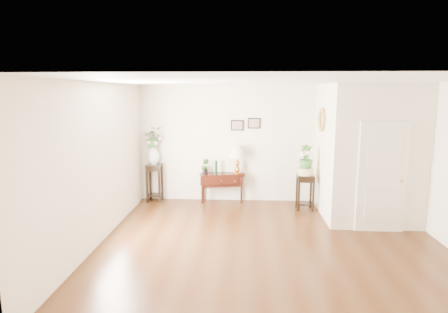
# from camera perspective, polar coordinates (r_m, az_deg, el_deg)

# --- Properties ---
(floor) EXTENTS (6.00, 5.50, 0.02)m
(floor) POSITION_cam_1_polar(r_m,az_deg,el_deg) (6.75, 7.19, -13.20)
(floor) COLOR #422612
(floor) RESTS_ON ground
(ceiling) EXTENTS (6.00, 5.50, 0.02)m
(ceiling) POSITION_cam_1_polar(r_m,az_deg,el_deg) (6.22, 7.74, 11.31)
(ceiling) COLOR white
(ceiling) RESTS_ON ground
(wall_back) EXTENTS (6.00, 0.02, 2.80)m
(wall_back) POSITION_cam_1_polar(r_m,az_deg,el_deg) (9.04, 6.13, 1.90)
(wall_back) COLOR #EDE1C7
(wall_back) RESTS_ON ground
(wall_front) EXTENTS (6.00, 0.02, 2.80)m
(wall_front) POSITION_cam_1_polar(r_m,az_deg,el_deg) (3.69, 10.74, -9.68)
(wall_front) COLOR #EDE1C7
(wall_front) RESTS_ON ground
(wall_left) EXTENTS (0.02, 5.50, 2.80)m
(wall_left) POSITION_cam_1_polar(r_m,az_deg,el_deg) (6.79, -18.67, -1.13)
(wall_left) COLOR #EDE1C7
(wall_left) RESTS_ON ground
(partition) EXTENTS (1.80, 1.95, 2.80)m
(partition) POSITION_cam_1_polar(r_m,az_deg,el_deg) (8.47, 20.82, 0.80)
(partition) COLOR #EDE1C7
(partition) RESTS_ON floor
(door) EXTENTS (0.90, 0.05, 2.10)m
(door) POSITION_cam_1_polar(r_m,az_deg,el_deg) (7.60, 22.94, -2.97)
(door) COLOR silver
(door) RESTS_ON floor
(art_print_left) EXTENTS (0.30, 0.02, 0.25)m
(art_print_left) POSITION_cam_1_polar(r_m,az_deg,el_deg) (8.96, 2.03, 4.78)
(art_print_left) COLOR black
(art_print_left) RESTS_ON wall_back
(art_print_right) EXTENTS (0.30, 0.02, 0.25)m
(art_print_right) POSITION_cam_1_polar(r_m,az_deg,el_deg) (8.96, 4.60, 5.07)
(art_print_right) COLOR black
(art_print_right) RESTS_ON wall_back
(wall_ornament) EXTENTS (0.07, 0.51, 0.51)m
(wall_ornament) POSITION_cam_1_polar(r_m,az_deg,el_deg) (8.29, 14.60, 5.46)
(wall_ornament) COLOR tan
(wall_ornament) RESTS_ON partition
(console_table) EXTENTS (1.11, 0.55, 0.70)m
(console_table) POSITION_cam_1_polar(r_m,az_deg,el_deg) (9.07, -0.30, -4.77)
(console_table) COLOR #3F100B
(console_table) RESTS_ON floor
(table_lamp) EXTENTS (0.49, 0.49, 0.68)m
(table_lamp) POSITION_cam_1_polar(r_m,az_deg,el_deg) (8.91, 2.06, -0.42)
(table_lamp) COLOR orange
(table_lamp) RESTS_ON console_table
(green_vase) EXTENTS (0.08, 0.08, 0.31)m
(green_vase) POSITION_cam_1_polar(r_m,az_deg,el_deg) (8.96, -1.20, -1.52)
(green_vase) COLOR #0B3118
(green_vase) RESTS_ON console_table
(potted_plant) EXTENTS (0.21, 0.17, 0.34)m
(potted_plant) POSITION_cam_1_polar(r_m,az_deg,el_deg) (8.99, -2.90, -1.49)
(potted_plant) COLOR #2E6825
(potted_plant) RESTS_ON console_table
(plant_stand_a) EXTENTS (0.36, 0.36, 0.91)m
(plant_stand_a) POSITION_cam_1_polar(r_m,az_deg,el_deg) (9.28, -10.51, -3.93)
(plant_stand_a) COLOR black
(plant_stand_a) RESTS_ON floor
(porcelain_vase) EXTENTS (0.30, 0.30, 0.46)m
(porcelain_vase) POSITION_cam_1_polar(r_m,az_deg,el_deg) (9.15, -10.64, 0.23)
(porcelain_vase) COLOR white
(porcelain_vase) RESTS_ON plant_stand_a
(lily_arrangement) EXTENTS (0.54, 0.50, 0.50)m
(lily_arrangement) POSITION_cam_1_polar(r_m,az_deg,el_deg) (9.09, -10.73, 2.88)
(lily_arrangement) COLOR #2E6825
(lily_arrangement) RESTS_ON porcelain_vase
(plant_stand_b) EXTENTS (0.40, 0.40, 0.80)m
(plant_stand_b) POSITION_cam_1_polar(r_m,az_deg,el_deg) (8.68, 12.23, -5.33)
(plant_stand_b) COLOR black
(plant_stand_b) RESTS_ON floor
(ceramic_bowl) EXTENTS (0.38, 0.38, 0.16)m
(ceramic_bowl) POSITION_cam_1_polar(r_m,az_deg,el_deg) (8.57, 12.34, -2.22)
(ceramic_bowl) COLOR beige
(ceramic_bowl) RESTS_ON plant_stand_b
(narcissus) EXTENTS (0.36, 0.36, 0.55)m
(narcissus) POSITION_cam_1_polar(r_m,az_deg,el_deg) (8.51, 12.42, -0.13)
(narcissus) COLOR #2E6825
(narcissus) RESTS_ON ceramic_bowl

